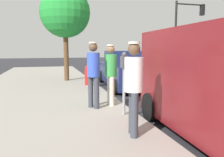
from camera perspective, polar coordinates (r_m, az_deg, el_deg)
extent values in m
plane|color=#2D2D33|center=(6.23, 14.91, -9.05)|extent=(80.00, 80.00, 0.00)
cube|color=#9E998E|center=(5.41, -19.67, -10.95)|extent=(5.00, 32.00, 0.15)
cylinder|color=gray|center=(5.49, 3.02, -3.26)|extent=(0.07, 0.07, 1.15)
cube|color=#4C4C51|center=(5.40, 3.08, 4.22)|extent=(0.14, 0.18, 0.28)
sphere|color=#47474C|center=(5.39, 3.09, 6.02)|extent=(0.12, 0.12, 0.12)
cylinder|color=#383D47|center=(4.14, 5.65, -9.17)|extent=(0.14, 0.14, 0.83)
cylinder|color=#383D47|center=(4.34, 5.13, -8.35)|extent=(0.14, 0.14, 0.83)
cylinder|color=white|center=(4.10, 5.51, 1.01)|extent=(0.34, 0.34, 0.62)
sphere|color=brown|center=(4.07, 5.59, 7.34)|extent=(0.22, 0.22, 0.22)
cylinder|color=silver|center=(4.07, 5.61, 8.92)|extent=(0.21, 0.21, 0.04)
cylinder|color=beige|center=(6.58, -0.61, -2.89)|extent=(0.14, 0.14, 0.82)
cylinder|color=beige|center=(6.38, -0.01, -3.23)|extent=(0.14, 0.14, 0.82)
cylinder|color=green|center=(6.39, -0.32, 3.31)|extent=(0.34, 0.34, 0.62)
sphere|color=#8C6647|center=(6.37, -0.33, 7.36)|extent=(0.22, 0.22, 0.22)
cylinder|color=silver|center=(6.37, -0.33, 8.36)|extent=(0.21, 0.21, 0.04)
cylinder|color=#383D47|center=(6.23, -5.36, -3.37)|extent=(0.14, 0.14, 0.85)
cylinder|color=#383D47|center=(6.08, -3.88, -3.62)|extent=(0.14, 0.14, 0.85)
cylinder|color=blue|center=(6.06, -4.70, 3.46)|extent=(0.34, 0.34, 0.64)
sphere|color=brown|center=(6.04, -4.75, 7.86)|extent=(0.23, 0.23, 0.23)
cylinder|color=silver|center=(6.05, -4.76, 8.96)|extent=(0.22, 0.22, 0.04)
cylinder|color=black|center=(6.60, 25.11, -5.53)|extent=(0.25, 0.69, 0.68)
cylinder|color=black|center=(5.64, 9.69, -7.07)|extent=(0.25, 0.69, 0.68)
cube|color=navy|center=(10.42, 3.63, 1.19)|extent=(2.06, 4.49, 0.89)
cube|color=navy|center=(10.58, 3.33, 5.32)|extent=(1.71, 2.06, 0.60)
cylinder|color=black|center=(9.21, 11.61, -1.70)|extent=(0.25, 0.61, 0.60)
cylinder|color=black|center=(8.66, 1.15, -2.13)|extent=(0.25, 0.61, 0.60)
cylinder|color=black|center=(12.27, 5.35, 0.68)|extent=(0.25, 0.61, 0.60)
cylinder|color=black|center=(11.86, -2.59, 0.47)|extent=(0.25, 0.61, 0.60)
cylinder|color=black|center=(17.68, 15.62, 9.98)|extent=(0.16, 0.16, 5.20)
cylinder|color=black|center=(18.59, 19.21, 17.16)|extent=(2.40, 0.10, 0.10)
cube|color=black|center=(19.11, 21.73, 15.71)|extent=(0.24, 0.32, 0.80)
sphere|color=red|center=(19.28, 21.45, 16.39)|extent=(0.17, 0.17, 0.17)
sphere|color=yellow|center=(19.24, 21.41, 15.66)|extent=(0.17, 0.17, 0.17)
sphere|color=green|center=(19.20, 21.37, 14.92)|extent=(0.17, 0.17, 0.17)
cylinder|color=brown|center=(11.68, -11.43, 5.64)|extent=(0.24, 0.24, 2.50)
sphere|color=green|center=(11.81, -11.70, 15.94)|extent=(2.46, 2.46, 2.46)
cylinder|color=red|center=(10.10, -6.19, 0.35)|extent=(0.24, 0.24, 0.70)
sphere|color=red|center=(10.06, -6.22, 2.67)|extent=(0.20, 0.20, 0.20)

